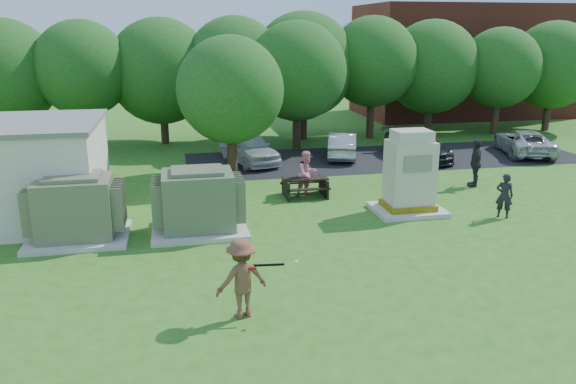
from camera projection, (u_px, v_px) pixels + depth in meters
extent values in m
plane|color=#2D6619|center=(319.00, 283.00, 14.36)|extent=(120.00, 120.00, 0.00)
cube|color=maroon|center=(462.00, 61.00, 42.09)|extent=(15.00, 8.00, 8.00)
cube|color=#232326|center=(386.00, 158.00, 28.40)|extent=(20.00, 6.00, 0.01)
cube|color=beige|center=(79.00, 237.00, 17.35)|extent=(3.00, 2.40, 0.15)
cube|color=#62694B|center=(76.00, 207.00, 17.07)|extent=(2.20, 1.80, 1.80)
cube|color=#62694B|center=(72.00, 177.00, 16.81)|extent=(1.60, 1.30, 0.12)
cube|color=#62694B|center=(31.00, 209.00, 16.83)|extent=(0.32, 1.50, 1.35)
cube|color=#62694B|center=(119.00, 204.00, 17.31)|extent=(0.32, 1.50, 1.35)
cube|color=beige|center=(200.00, 229.00, 18.05)|extent=(3.00, 2.40, 0.15)
cube|color=#5A6547|center=(198.00, 200.00, 17.78)|extent=(2.20, 1.80, 1.80)
cube|color=#5A6547|center=(197.00, 171.00, 17.51)|extent=(1.60, 1.30, 0.12)
cube|color=#5A6547|center=(157.00, 202.00, 17.53)|extent=(0.32, 1.50, 1.35)
cube|color=#5A6547|center=(238.00, 197.00, 18.01)|extent=(0.32, 1.50, 1.35)
cube|color=beige|center=(407.00, 210.00, 19.97)|extent=(2.42, 1.98, 0.16)
cube|color=yellow|center=(408.00, 205.00, 19.92)|extent=(1.70, 1.37, 0.20)
cube|color=beige|center=(410.00, 172.00, 19.58)|extent=(1.54, 1.21, 2.20)
cube|color=beige|center=(412.00, 136.00, 19.22)|extent=(1.26, 0.99, 0.38)
cube|color=gray|center=(418.00, 164.00, 18.86)|extent=(0.99, 0.04, 0.55)
cube|color=black|center=(305.00, 179.00, 21.66)|extent=(1.75, 0.68, 0.06)
cube|color=black|center=(302.00, 182.00, 22.24)|extent=(1.75, 0.24, 0.05)
cube|color=black|center=(308.00, 189.00, 21.24)|extent=(1.75, 0.24, 0.05)
cube|color=black|center=(286.00, 188.00, 21.62)|extent=(0.08, 1.31, 0.72)
cube|color=black|center=(324.00, 186.00, 21.90)|extent=(0.08, 1.31, 0.72)
imported|color=brown|center=(242.00, 278.00, 12.47)|extent=(1.34, 0.98, 1.85)
imported|color=black|center=(504.00, 196.00, 19.19)|extent=(0.68, 0.63, 1.57)
imported|color=pink|center=(307.00, 173.00, 21.72)|extent=(1.06, 0.96, 1.78)
imported|color=#28272D|center=(475.00, 163.00, 23.03)|extent=(0.83, 1.25, 1.97)
imported|color=silver|center=(249.00, 148.00, 27.14)|extent=(2.89, 4.66, 1.48)
imported|color=#A2A2A6|center=(342.00, 145.00, 28.32)|extent=(2.44, 4.10, 1.28)
imported|color=black|center=(417.00, 146.00, 28.01)|extent=(2.44, 4.85, 1.35)
imported|color=silver|center=(524.00, 142.00, 29.06)|extent=(3.36, 5.06, 1.29)
cylinder|color=black|center=(265.00, 265.00, 12.46)|extent=(0.85, 0.14, 0.06)
cylinder|color=maroon|center=(251.00, 269.00, 12.28)|extent=(0.23, 0.08, 0.06)
sphere|color=white|center=(296.00, 262.00, 12.42)|extent=(0.09, 0.09, 0.09)
cylinder|color=#47301E|center=(12.00, 128.00, 30.02)|extent=(0.44, 0.44, 2.40)
sphere|color=#235B1C|center=(4.00, 73.00, 29.21)|extent=(5.60, 5.60, 5.60)
cylinder|color=#47301E|center=(88.00, 123.00, 30.16)|extent=(0.44, 0.44, 2.80)
sphere|color=#235B1C|center=(83.00, 68.00, 29.35)|extent=(5.00, 5.00, 5.00)
cylinder|color=#47301E|center=(164.00, 123.00, 31.74)|extent=(0.44, 0.44, 2.30)
sphere|color=#235B1C|center=(161.00, 71.00, 30.93)|extent=(5.80, 5.80, 5.80)
cylinder|color=#47301E|center=(236.00, 120.00, 31.59)|extent=(0.44, 0.44, 2.70)
sphere|color=#235B1C|center=(235.00, 66.00, 30.77)|extent=(5.40, 5.40, 5.40)
cylinder|color=#47301E|center=(303.00, 118.00, 32.95)|extent=(0.44, 0.44, 2.50)
sphere|color=#235B1C|center=(304.00, 65.00, 32.10)|extent=(6.00, 6.00, 6.00)
cylinder|color=#47301E|center=(370.00, 114.00, 33.27)|extent=(0.44, 0.44, 2.90)
sphere|color=#235B1C|center=(373.00, 62.00, 32.44)|extent=(5.20, 5.20, 5.20)
cylinder|color=#47301E|center=(429.00, 115.00, 34.67)|extent=(0.44, 0.44, 2.40)
sphere|color=#235B1C|center=(432.00, 67.00, 33.87)|extent=(5.60, 5.60, 5.60)
cylinder|color=#47301E|center=(495.00, 113.00, 34.55)|extent=(0.44, 0.44, 2.60)
sphere|color=#235B1C|center=(500.00, 68.00, 33.79)|extent=(4.80, 4.80, 4.80)
cylinder|color=#47301E|center=(547.00, 111.00, 35.89)|extent=(0.44, 0.44, 2.50)
sphere|color=#235B1C|center=(553.00, 65.00, 35.09)|extent=(5.40, 5.40, 5.40)
cylinder|color=#47301E|center=(232.00, 149.00, 24.67)|extent=(0.44, 0.44, 2.40)
sphere|color=#235B1C|center=(230.00, 90.00, 23.95)|extent=(4.60, 4.60, 4.60)
cylinder|color=#47301E|center=(297.00, 125.00, 30.11)|extent=(0.44, 0.44, 2.60)
sphere|color=#235B1C|center=(297.00, 71.00, 29.31)|extent=(5.20, 5.20, 5.20)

